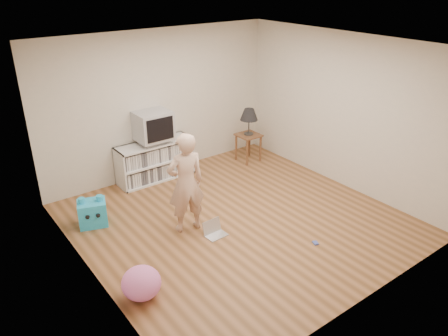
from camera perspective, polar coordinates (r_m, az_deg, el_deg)
The scene contains 13 objects.
ground at distance 6.72m, azimuth 1.76°, elevation -6.80°, with size 4.50×4.50×0.00m, color brown.
walls at distance 6.14m, azimuth 1.92°, elevation 3.59°, with size 4.52×4.52×2.60m.
ceiling at distance 5.79m, azimuth 2.11°, elevation 15.67°, with size 4.50×4.50×0.01m, color white.
media_unit at distance 7.94m, azimuth -9.02°, elevation 0.97°, with size 1.40×0.45×0.70m.
dvd_deck at distance 7.78m, azimuth -9.15°, elevation 3.53°, with size 0.45×0.35×0.07m, color gray.
crt_tv at distance 7.68m, azimuth -9.28°, elevation 5.50°, with size 0.60×0.53×0.50m.
side_table at distance 8.58m, azimuth 3.20°, elevation 3.57°, with size 0.42×0.42×0.55m.
table_lamp at distance 8.40m, azimuth 3.29°, elevation 6.91°, with size 0.34×0.34×0.52m.
person at distance 6.16m, azimuth -5.01°, elevation -2.00°, with size 0.55×0.36×1.50m, color beige.
laptop at distance 6.35m, azimuth -1.32°, elevation -8.21°, with size 0.31×0.25×0.21m.
playing_cards at distance 6.32m, azimuth 11.86°, elevation -9.55°, with size 0.07×0.09×0.02m, color #4356B4.
plush_blue at distance 6.79m, azimuth -16.79°, elevation -5.63°, with size 0.49×0.43×0.47m.
plush_pink at distance 5.30m, azimuth -10.75°, elevation -14.55°, with size 0.46×0.46×0.39m, color #F777CD.
Camera 1 is at (-3.59, -4.45, 3.52)m, focal length 35.00 mm.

